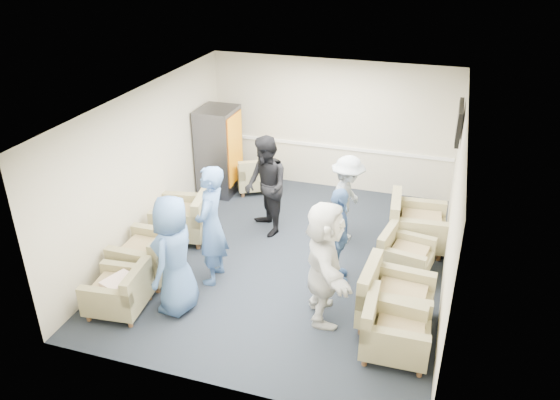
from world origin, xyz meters
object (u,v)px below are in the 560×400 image
(armchair_right_near, at_px, (392,331))
(person_back_right, at_px, (347,200))
(person_front_left, at_px, (174,255))
(person_mid_right, at_px, (338,236))
(armchair_left_near, at_px, (121,292))
(armchair_corner, at_px, (257,176))
(armchair_right_midfar, at_px, (402,256))
(vending_machine, at_px, (219,151))
(person_mid_left, at_px, (211,226))
(person_front_right, at_px, (324,263))
(person_back_left, at_px, (266,186))
(armchair_left_far, at_px, (186,219))
(armchair_right_midnear, at_px, (391,301))
(armchair_left_mid, at_px, (150,256))
(armchair_right_far, at_px, (413,226))

(armchair_right_near, distance_m, person_back_right, 2.89)
(person_front_left, height_order, person_mid_right, person_front_left)
(person_front_left, relative_size, person_back_right, 1.12)
(person_back_right, bearing_deg, armchair_left_near, 142.67)
(armchair_corner, bearing_deg, armchair_right_midfar, 117.46)
(armchair_left_near, height_order, vending_machine, vending_machine)
(person_mid_left, xyz_separation_m, person_front_right, (1.84, -0.39, -0.05))
(vending_machine, relative_size, person_back_left, 0.99)
(armchair_left_near, height_order, person_back_right, person_back_right)
(armchair_corner, relative_size, person_back_right, 0.70)
(armchair_left_near, distance_m, armchair_left_far, 2.19)
(person_front_left, bearing_deg, person_front_right, 103.05)
(armchair_right_midnear, height_order, person_mid_left, person_mid_left)
(armchair_left_mid, xyz_separation_m, armchair_corner, (0.51, 3.49, -0.03))
(person_front_left, bearing_deg, person_mid_left, 167.71)
(armchair_left_far, distance_m, person_back_left, 1.53)
(person_back_left, distance_m, person_front_right, 2.57)
(armchair_left_near, distance_m, armchair_right_midnear, 3.81)
(armchair_left_mid, relative_size, armchair_right_far, 0.88)
(person_front_left, distance_m, person_back_right, 3.24)
(armchair_right_near, distance_m, armchair_right_midnear, 0.59)
(armchair_left_far, bearing_deg, armchair_left_near, -8.13)
(vending_machine, bearing_deg, armchair_left_far, -85.14)
(armchair_left_near, height_order, person_mid_right, person_mid_right)
(armchair_left_mid, distance_m, armchair_right_midnear, 3.74)
(armchair_right_midnear, height_order, person_front_left, person_front_left)
(armchair_corner, xyz_separation_m, person_back_left, (0.76, -1.60, 0.58))
(armchair_corner, distance_m, person_mid_right, 3.57)
(person_mid_right, bearing_deg, armchair_left_near, 110.21)
(armchair_left_mid, xyz_separation_m, person_front_left, (0.77, -0.60, 0.53))
(armchair_right_near, relative_size, person_back_right, 0.54)
(person_front_right, bearing_deg, armchair_left_mid, 67.25)
(armchair_left_far, distance_m, armchair_right_far, 3.97)
(armchair_left_far, xyz_separation_m, armchair_right_midnear, (3.77, -1.30, 0.01))
(person_front_left, bearing_deg, armchair_right_midnear, 102.13)
(armchair_left_mid, relative_size, armchair_right_midnear, 0.91)
(armchair_left_near, xyz_separation_m, armchair_right_far, (3.80, 3.11, 0.07))
(armchair_right_midfar, bearing_deg, vending_machine, 73.95)
(armchair_corner, bearing_deg, person_mid_right, 101.69)
(armchair_right_far, height_order, person_back_left, person_back_left)
(armchair_left_far, distance_m, armchair_right_near, 4.29)
(armchair_right_midfar, xyz_separation_m, armchair_corner, (-3.25, 2.19, 0.02))
(armchair_left_near, height_order, armchair_right_midfar, armchair_left_near)
(armchair_right_midfar, bearing_deg, armchair_right_far, 5.07)
(armchair_left_mid, distance_m, armchair_corner, 3.52)
(armchair_right_far, height_order, vending_machine, vending_machine)
(armchair_left_far, bearing_deg, person_front_left, 13.29)
(armchair_right_far, relative_size, person_back_left, 0.56)
(armchair_right_midnear, relative_size, person_back_left, 0.55)
(armchair_corner, distance_m, person_front_left, 4.13)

